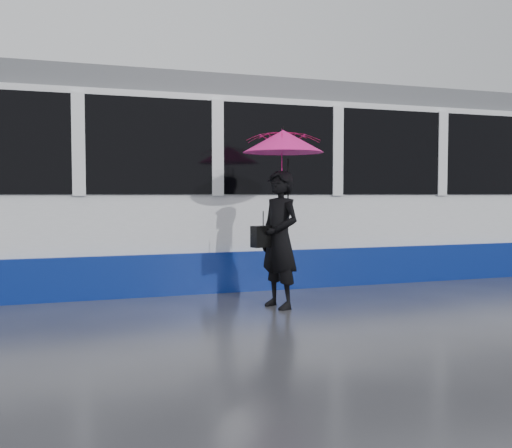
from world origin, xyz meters
name	(u,v)px	position (x,y,z in m)	size (l,w,h in m)	color
ground	(220,310)	(0.00, 0.00, 0.00)	(90.00, 90.00, 0.00)	#2C2C31
rails	(183,281)	(0.00, 2.50, 0.01)	(34.00, 1.51, 0.02)	#3F3D38
tram	(110,186)	(-1.20, 2.50, 1.64)	(26.00, 2.56, 3.35)	white
woman	(279,239)	(0.79, -0.08, 0.91)	(0.66, 0.43, 1.81)	black
umbrella	(283,157)	(0.84, -0.08, 1.99)	(1.36, 1.36, 1.22)	#FF157A
handbag	(263,236)	(0.57, -0.06, 0.95)	(0.35, 0.24, 0.46)	black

